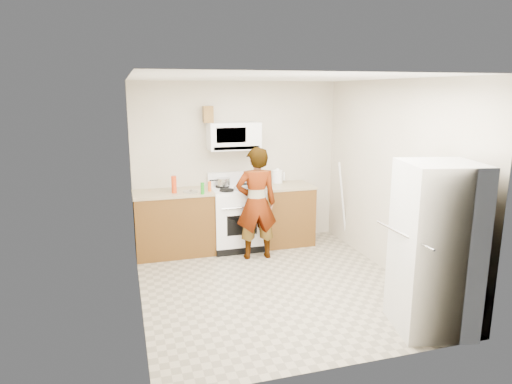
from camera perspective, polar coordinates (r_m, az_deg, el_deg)
name	(u,v)px	position (r m, az deg, el deg)	size (l,w,h in m)	color
floor	(274,285)	(5.78, 2.23, -11.52)	(3.60, 3.60, 0.00)	gray
back_wall	(237,164)	(7.08, -2.34, 3.56)	(3.20, 0.02, 2.50)	beige
right_wall	(392,179)	(6.09, 16.66, 1.54)	(0.02, 3.60, 2.50)	beige
cabinet_left	(174,224)	(6.79, -10.20, -3.96)	(1.12, 0.62, 0.90)	brown
counter_left	(173,193)	(6.68, -10.36, -0.11)	(1.14, 0.64, 0.04)	tan
cabinet_right	(285,215)	(7.17, 3.60, -2.89)	(0.80, 0.62, 0.90)	brown
counter_right	(285,186)	(7.06, 3.65, 0.77)	(0.82, 0.64, 0.04)	tan
gas_range	(236,217)	(6.93, -2.46, -3.12)	(0.76, 0.65, 1.13)	white
microwave	(234,136)	(6.83, -2.82, 7.02)	(0.76, 0.38, 0.40)	white
person	(256,203)	(6.43, 0.04, -1.44)	(0.59, 0.38, 1.61)	tan
fridge	(435,248)	(4.83, 21.48, -6.53)	(0.70, 0.70, 1.70)	silver
kettle	(277,177)	(7.19, 2.68, 1.94)	(0.16, 0.16, 0.20)	white
jug	(208,114)	(6.77, -6.01, 9.64)	(0.14, 0.14, 0.24)	brown
saucepan	(223,182)	(6.90, -4.09, 1.25)	(0.20, 0.20, 0.11)	#B2B3B7
tray	(244,188)	(6.70, -1.56, 0.47)	(0.25, 0.16, 0.05)	white
bottle_spray	(174,185)	(6.56, -10.22, 0.92)	(0.07, 0.07, 0.24)	red
bottle_hot_sauce	(210,186)	(6.61, -5.82, 0.71)	(0.05, 0.05, 0.14)	#E35719
bottle_green_cap	(202,188)	(6.43, -6.71, 0.45)	(0.05, 0.05, 0.17)	#198518
pot_lid	(191,192)	(6.61, -8.16, 0.05)	(0.23, 0.23, 0.01)	silver
broom	(343,203)	(7.19, 10.80, -1.33)	(0.03, 0.03, 1.32)	white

